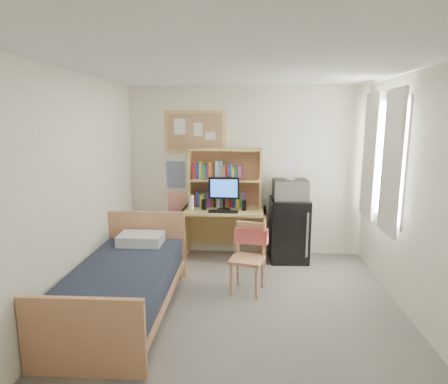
# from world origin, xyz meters

# --- Properties ---
(floor) EXTENTS (3.60, 4.20, 0.02)m
(floor) POSITION_xyz_m (0.00, 0.00, -0.01)
(floor) COLOR gray
(floor) RESTS_ON ground
(ceiling) EXTENTS (3.60, 4.20, 0.02)m
(ceiling) POSITION_xyz_m (0.00, 0.00, 2.60)
(ceiling) COLOR white
(ceiling) RESTS_ON wall_back
(wall_back) EXTENTS (3.60, 0.04, 2.60)m
(wall_back) POSITION_xyz_m (0.00, 2.10, 1.30)
(wall_back) COLOR white
(wall_back) RESTS_ON floor
(wall_front) EXTENTS (3.60, 0.04, 2.60)m
(wall_front) POSITION_xyz_m (0.00, -2.10, 1.30)
(wall_front) COLOR white
(wall_front) RESTS_ON floor
(wall_left) EXTENTS (0.04, 4.20, 2.60)m
(wall_left) POSITION_xyz_m (-1.80, 0.00, 1.30)
(wall_left) COLOR white
(wall_left) RESTS_ON floor
(wall_right) EXTENTS (0.04, 4.20, 2.60)m
(wall_right) POSITION_xyz_m (1.80, 0.00, 1.30)
(wall_right) COLOR white
(wall_right) RESTS_ON floor
(window_unit) EXTENTS (0.10, 1.40, 1.70)m
(window_unit) POSITION_xyz_m (1.75, 1.20, 1.60)
(window_unit) COLOR white
(window_unit) RESTS_ON wall_right
(curtain_left) EXTENTS (0.04, 0.55, 1.70)m
(curtain_left) POSITION_xyz_m (1.72, 0.80, 1.60)
(curtain_left) COLOR beige
(curtain_left) RESTS_ON wall_right
(curtain_right) EXTENTS (0.04, 0.55, 1.70)m
(curtain_right) POSITION_xyz_m (1.72, 1.60, 1.60)
(curtain_right) COLOR beige
(curtain_right) RESTS_ON wall_right
(bulletin_board) EXTENTS (0.94, 0.03, 0.64)m
(bulletin_board) POSITION_xyz_m (-0.78, 2.08, 1.92)
(bulletin_board) COLOR tan
(bulletin_board) RESTS_ON wall_back
(poster_wave) EXTENTS (0.30, 0.01, 0.42)m
(poster_wave) POSITION_xyz_m (-1.10, 2.09, 1.25)
(poster_wave) COLOR #253894
(poster_wave) RESTS_ON wall_back
(poster_japan) EXTENTS (0.28, 0.01, 0.36)m
(poster_japan) POSITION_xyz_m (-1.10, 2.09, 0.78)
(poster_japan) COLOR red
(poster_japan) RESTS_ON wall_back
(desk) EXTENTS (1.26, 0.64, 0.78)m
(desk) POSITION_xyz_m (-0.31, 1.77, 0.39)
(desk) COLOR #DFBC6C
(desk) RESTS_ON floor
(desk_chair) EXTENTS (0.51, 0.51, 0.85)m
(desk_chair) POSITION_xyz_m (0.05, 0.66, 0.43)
(desk_chair) COLOR tan
(desk_chair) RESTS_ON floor
(mini_fridge) EXTENTS (0.58, 0.58, 0.95)m
(mini_fridge) POSITION_xyz_m (0.66, 1.80, 0.47)
(mini_fridge) COLOR black
(mini_fridge) RESTS_ON floor
(bed) EXTENTS (1.03, 2.02, 0.55)m
(bed) POSITION_xyz_m (-1.28, 0.01, 0.28)
(bed) COLOR #19202E
(bed) RESTS_ON floor
(hutch) EXTENTS (1.10, 0.30, 0.90)m
(hutch) POSITION_xyz_m (-0.31, 1.92, 1.23)
(hutch) COLOR #DFBC6C
(hutch) RESTS_ON desk
(monitor) EXTENTS (0.45, 0.04, 0.48)m
(monitor) POSITION_xyz_m (-0.31, 1.71, 1.02)
(monitor) COLOR black
(monitor) RESTS_ON desk
(keyboard) EXTENTS (0.43, 0.14, 0.02)m
(keyboard) POSITION_xyz_m (-0.31, 1.57, 0.79)
(keyboard) COLOR black
(keyboard) RESTS_ON desk
(speaker_left) EXTENTS (0.07, 0.07, 0.16)m
(speaker_left) POSITION_xyz_m (-0.61, 1.71, 0.86)
(speaker_left) COLOR black
(speaker_left) RESTS_ON desk
(speaker_right) EXTENTS (0.07, 0.07, 0.16)m
(speaker_right) POSITION_xyz_m (-0.01, 1.70, 0.86)
(speaker_right) COLOR black
(speaker_right) RESTS_ON desk
(water_bottle) EXTENTS (0.07, 0.07, 0.22)m
(water_bottle) POSITION_xyz_m (-0.79, 1.68, 0.89)
(water_bottle) COLOR silver
(water_bottle) RESTS_ON desk
(hoodie) EXTENTS (0.43, 0.22, 0.20)m
(hoodie) POSITION_xyz_m (0.10, 0.85, 0.66)
(hoodie) COLOR #D1554F
(hoodie) RESTS_ON desk_chair
(microwave) EXTENTS (0.51, 0.40, 0.29)m
(microwave) POSITION_xyz_m (0.66, 1.78, 1.09)
(microwave) COLOR silver
(microwave) RESTS_ON mini_fridge
(desk_fan) EXTENTS (0.25, 0.25, 0.30)m
(desk_fan) POSITION_xyz_m (0.66, 1.78, 1.39)
(desk_fan) COLOR silver
(desk_fan) RESTS_ON microwave
(pillow) EXTENTS (0.55, 0.39, 0.13)m
(pillow) POSITION_xyz_m (-1.29, 0.76, 0.62)
(pillow) COLOR silver
(pillow) RESTS_ON bed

